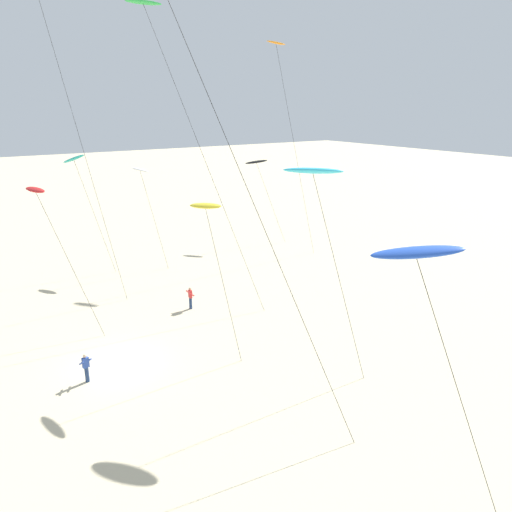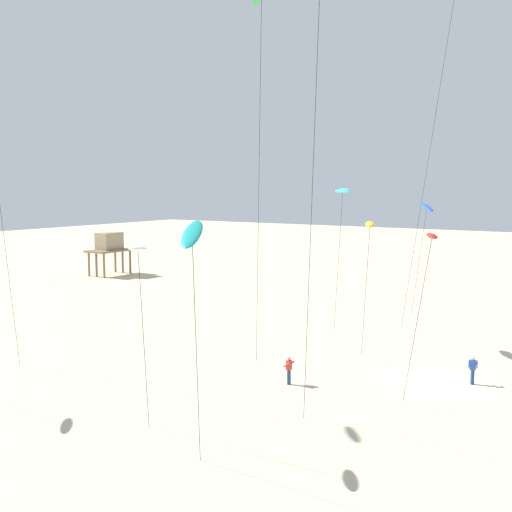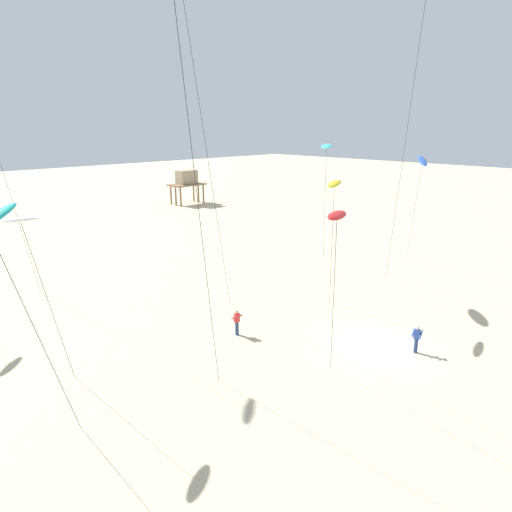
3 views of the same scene
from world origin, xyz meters
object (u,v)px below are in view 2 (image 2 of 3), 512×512
(kite_blue, at_px, (427,208))
(kite_flyer_middle, at_px, (473,369))
(kite_flyer_nearest, at_px, (289,370))
(kite_teal, at_px, (192,236))
(kite_yellow, at_px, (370,225))
(kite_green, at_px, (261,6))
(stilt_house, at_px, (109,245))
(kite_cyan, at_px, (343,191))
(kite_red, at_px, (432,238))
(kite_white, at_px, (138,251))

(kite_blue, height_order, kite_flyer_middle, kite_blue)
(kite_flyer_nearest, bearing_deg, kite_teal, -164.09)
(kite_yellow, height_order, kite_green, kite_green)
(kite_teal, distance_m, kite_flyer_middle, 22.23)
(kite_yellow, bearing_deg, stilt_house, 65.18)
(kite_flyer_nearest, distance_m, stilt_house, 50.64)
(kite_flyer_nearest, xyz_separation_m, kite_flyer_middle, (5.84, -9.02, 0.00))
(kite_teal, relative_size, kite_cyan, 0.91)
(kite_red, bearing_deg, kite_flyer_middle, 0.07)
(kite_yellow, relative_size, kite_white, 1.03)
(kite_cyan, bearing_deg, kite_green, -170.59)
(kite_teal, height_order, kite_yellow, kite_teal)
(kite_teal, bearing_deg, kite_blue, 4.46)
(kite_red, bearing_deg, kite_white, 131.15)
(kite_blue, relative_size, kite_flyer_nearest, 6.16)
(kite_blue, relative_size, kite_flyer_middle, 6.16)
(kite_red, distance_m, kite_white, 13.33)
(kite_white, bearing_deg, kite_teal, -116.64)
(kite_teal, distance_m, kite_cyan, 25.70)
(kite_teal, distance_m, kite_green, 15.00)
(kite_yellow, relative_size, kite_flyer_nearest, 5.62)
(kite_flyer_nearest, distance_m, kite_flyer_middle, 10.75)
(kite_flyer_middle, bearing_deg, kite_blue, 28.04)
(kite_red, distance_m, kite_yellow, 11.76)
(kite_teal, distance_m, kite_white, 5.64)
(kite_yellow, bearing_deg, kite_flyer_middle, -98.05)
(kite_red, distance_m, kite_teal, 12.37)
(stilt_house, bearing_deg, kite_green, -126.03)
(kite_blue, bearing_deg, kite_teal, -175.54)
(kite_red, height_order, kite_flyer_nearest, kite_red)
(kite_cyan, relative_size, kite_green, 0.54)
(kite_blue, relative_size, stilt_house, 1.77)
(kite_green, height_order, stilt_house, kite_green)
(kite_white, height_order, kite_cyan, kite_cyan)
(kite_white, bearing_deg, stilt_house, 46.91)
(kite_flyer_nearest, bearing_deg, kite_red, -106.19)
(kite_yellow, bearing_deg, kite_green, 172.08)
(kite_blue, bearing_deg, kite_cyan, 160.75)
(kite_teal, bearing_deg, kite_white, 63.36)
(stilt_house, bearing_deg, kite_white, -133.09)
(kite_yellow, relative_size, kite_flyer_middle, 5.62)
(kite_cyan, relative_size, stilt_house, 1.98)
(kite_cyan, bearing_deg, stilt_house, 68.08)
(kite_white, relative_size, kite_green, 0.43)
(kite_red, distance_m, stilt_house, 59.85)
(kite_teal, height_order, stilt_house, kite_teal)
(kite_white, bearing_deg, kite_blue, -4.12)
(kite_yellow, bearing_deg, kite_white, 170.57)
(kite_green, bearing_deg, kite_yellow, -7.92)
(kite_blue, bearing_deg, kite_green, 178.22)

